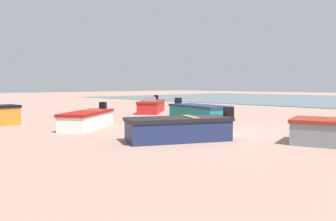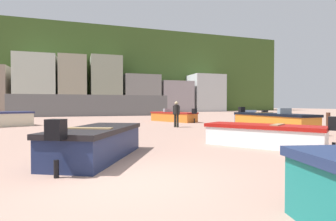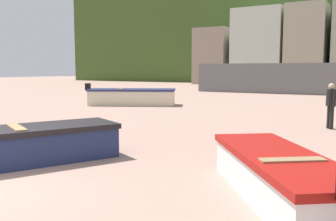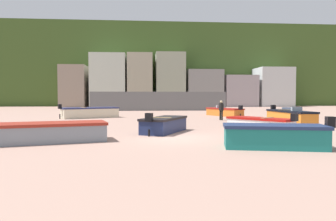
{
  "view_description": "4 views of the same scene",
  "coord_description": "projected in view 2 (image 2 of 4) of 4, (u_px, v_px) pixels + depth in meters",
  "views": [
    {
      "loc": [
        -8.43,
        10.83,
        1.92
      ],
      "look_at": [
        2.26,
        0.23,
        0.81
      ],
      "focal_mm": 36.92,
      "sensor_mm": 36.0,
      "label": 1
    },
    {
      "loc": [
        -0.71,
        -4.98,
        1.41
      ],
      "look_at": [
        4.65,
        11.4,
        1.04
      ],
      "focal_mm": 28.58,
      "sensor_mm": 36.0,
      "label": 2
    },
    {
      "loc": [
        6.45,
        -3.46,
        2.1
      ],
      "look_at": [
        2.09,
        4.11,
        1.13
      ],
      "focal_mm": 39.58,
      "sensor_mm": 36.0,
      "label": 3
    },
    {
      "loc": [
        -1.46,
        -14.51,
        1.91
      ],
      "look_at": [
        0.56,
        10.61,
        0.81
      ],
      "focal_mm": 33.4,
      "sensor_mm": 36.0,
      "label": 4
    }
  ],
  "objects": [
    {
      "name": "ground_plane",
      "position": [
        121.0,
        180.0,
        4.99
      ],
      "size": [
        160.0,
        160.0,
        0.0
      ],
      "primitive_type": "plane",
      "color": "#A27E6F"
    },
    {
      "name": "townhouse_right",
      "position": [
        175.0,
        97.0,
        54.61
      ],
      "size": [
        6.44,
        5.01,
        6.15
      ],
      "primitive_type": "cube",
      "color": "#999094",
      "rests_on": "ground"
    },
    {
      "name": "boat_navy_9",
      "position": [
        253.0,
        119.0,
        19.11
      ],
      "size": [
        2.51,
        4.11,
        1.06
      ],
      "rotation": [
        0.0,
        0.0,
        6.03
      ],
      "color": "navy",
      "rests_on": "ground"
    },
    {
      "name": "townhouse_left",
      "position": [
        37.0,
        84.0,
        47.19
      ],
      "size": [
        6.63,
        6.34,
        10.14
      ],
      "primitive_type": "cube",
      "color": "beige",
      "rests_on": "ground"
    },
    {
      "name": "boat_orange_5",
      "position": [
        272.0,
        122.0,
        14.1
      ],
      "size": [
        1.46,
        5.36,
        1.28
      ],
      "rotation": [
        0.0,
        0.0,
        3.18
      ],
      "color": "orange",
      "rests_on": "ground"
    },
    {
      "name": "boat_white_4",
      "position": [
        264.0,
        135.0,
        8.94
      ],
      "size": [
        3.24,
        3.8,
        1.07
      ],
      "rotation": [
        0.0,
        0.0,
        0.63
      ],
      "color": "white",
      "rests_on": "ground"
    },
    {
      "name": "townhouse_centre_right",
      "position": [
        141.0,
        94.0,
        52.46
      ],
      "size": [
        6.88,
        5.16,
        7.2
      ],
      "primitive_type": "cube",
      "color": "gray",
      "rests_on": "ground"
    },
    {
      "name": "boat_navy_2",
      "position": [
        97.0,
        142.0,
        7.02
      ],
      "size": [
        2.86,
        3.84,
        1.13
      ],
      "rotation": [
        0.0,
        0.0,
        5.82
      ],
      "color": "navy",
      "rests_on": "ground"
    },
    {
      "name": "harbor_pier",
      "position": [
        93.0,
        105.0,
        33.7
      ],
      "size": [
        18.97,
        2.4,
        2.64
      ],
      "primitive_type": "cube",
      "color": "slate",
      "rests_on": "ground"
    },
    {
      "name": "headland_hill",
      "position": [
        83.0,
        76.0,
        67.51
      ],
      "size": [
        90.0,
        32.0,
        17.43
      ],
      "primitive_type": "cube",
      "color": "#3C5523",
      "rests_on": "ground"
    },
    {
      "name": "beach_walker_foreground",
      "position": [
        176.0,
        112.0,
        16.66
      ],
      "size": [
        0.47,
        0.5,
        1.62
      ],
      "rotation": [
        0.0,
        0.0,
        5.27
      ],
      "color": "black",
      "rests_on": "ground"
    },
    {
      "name": "townhouse_far_right",
      "position": [
        205.0,
        93.0,
        57.4
      ],
      "size": [
        6.72,
        6.26,
        7.75
      ],
      "primitive_type": "cube",
      "color": "silver",
      "rests_on": "ground"
    },
    {
      "name": "townhouse_centre",
      "position": [
        106.0,
        85.0,
        50.9
      ],
      "size": [
        5.58,
        6.36,
        10.42
      ],
      "primitive_type": "cube",
      "color": "#969C85",
      "rests_on": "ground"
    },
    {
      "name": "mooring_post_near_water",
      "position": [
        328.0,
        121.0,
        15.33
      ],
      "size": [
        0.22,
        0.22,
        0.96
      ],
      "primitive_type": "cylinder",
      "color": "#4B2B1E",
      "rests_on": "ground"
    },
    {
      "name": "townhouse_centre_left",
      "position": [
        73.0,
        84.0,
        48.86
      ],
      "size": [
        4.75,
        5.9,
        10.24
      ],
      "primitive_type": "cube",
      "color": "#A29C84",
      "rests_on": "ground"
    },
    {
      "name": "boat_orange_7",
      "position": [
        173.0,
        117.0,
        22.4
      ],
      "size": [
        3.06,
        4.66,
        1.12
      ],
      "rotation": [
        0.0,
        0.0,
        0.43
      ],
      "color": "orange",
      "rests_on": "ground"
    }
  ]
}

